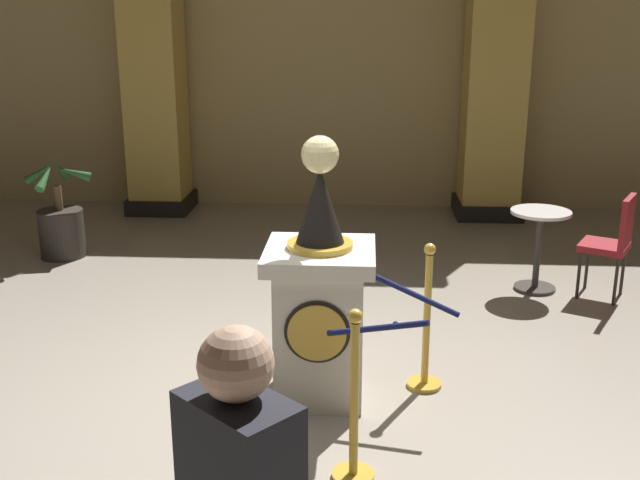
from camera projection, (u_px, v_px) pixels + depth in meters
name	position (u px, v px, depth m)	size (l,w,h in m)	color
ground_plane	(279.00, 399.00, 5.13)	(12.98, 12.98, 0.00)	#9E9384
back_wall	(325.00, 62.00, 9.86)	(12.98, 0.16, 3.77)	tan
pedestal_clock	(320.00, 302.00, 4.98)	(0.71, 0.71, 1.78)	silver
stanchion_near	(354.00, 422.00, 4.16)	(0.24, 0.24, 1.02)	gold
stanchion_far	(426.00, 338.00, 5.20)	(0.24, 0.24, 1.04)	gold
velvet_rope	(396.00, 311.00, 4.55)	(0.82, 0.83, 0.22)	#141947
column_left	(154.00, 72.00, 9.53)	(0.82, 0.82, 3.62)	black
column_right	(495.00, 73.00, 9.28)	(0.85, 0.85, 3.62)	black
potted_palm_left	(61.00, 226.00, 8.04)	(0.72, 0.69, 1.06)	#2D2823
cafe_table	(539.00, 240.00, 7.02)	(0.55, 0.55, 0.77)	#332D28
cafe_chair_red	(614.00, 238.00, 6.78)	(0.54, 0.54, 0.96)	black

